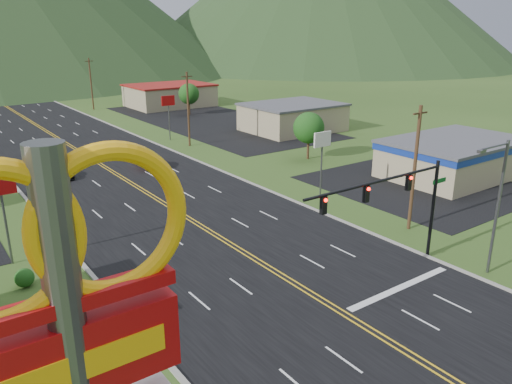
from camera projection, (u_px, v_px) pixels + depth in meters
traffic_signal at (397, 195)px, 31.94m from camera, size 13.10×0.43×7.00m
streetlight_east at (496, 200)px, 31.51m from camera, size 3.28×0.25×9.00m
building_east_near at (455, 156)px, 54.43m from camera, size 15.40×10.40×4.10m
building_east_mid at (293, 117)px, 78.70m from camera, size 14.40×11.40×4.30m
building_east_far at (170, 95)px, 103.42m from camera, size 16.40×12.40×4.50m
pole_sign_west_a at (1, 194)px, 32.99m from camera, size 2.00×0.18×6.40m
pole_sign_east_a at (322, 146)px, 46.44m from camera, size 2.00×0.18×6.40m
pole_sign_east_b at (168, 105)px, 71.10m from camera, size 2.00×0.18×6.40m
tree_east_a at (309, 128)px, 61.05m from camera, size 3.84×3.84×5.82m
tree_east_b at (189, 94)px, 92.55m from camera, size 3.84×3.84×5.82m
utility_pole_a at (415, 168)px, 38.98m from camera, size 1.60×0.28×10.00m
utility_pole_b at (188, 109)px, 67.50m from camera, size 1.60×0.28×10.00m
utility_pole_c at (91, 83)px, 98.33m from camera, size 1.60×0.28×10.00m
utility_pole_d at (40, 70)px, 129.16m from camera, size 1.60×0.28×10.00m
car_dark_mid at (61, 172)px, 54.09m from camera, size 2.08×4.58×1.30m
car_red_far at (148, 161)px, 58.30m from camera, size 2.14×4.73×1.50m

